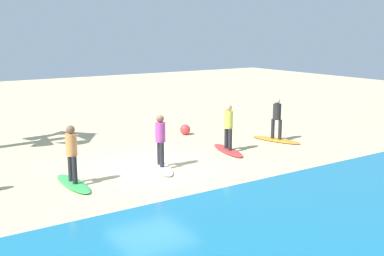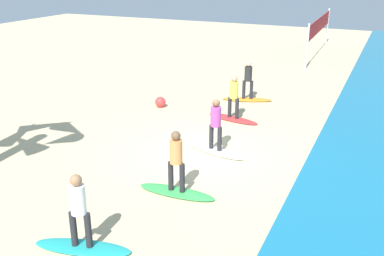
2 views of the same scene
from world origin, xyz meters
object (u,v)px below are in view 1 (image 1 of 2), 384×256
surfboard_white (161,167)px  beach_ball (185,130)px  surfer_white (160,137)px  surfer_green (72,150)px  surfboard_red (228,150)px  surfer_red (228,124)px  surfboard_orange (276,140)px  surfboard_green (73,184)px  surfer_orange (277,115)px

surfboard_white → beach_ball: 5.03m
surfer_white → surfer_green: size_ratio=1.00×
surfboard_red → surfer_green: (6.00, 0.60, 0.99)m
surfer_red → surfer_green: 6.03m
surfboard_orange → surfer_red: surfer_red is taller
surfboard_white → surfer_white: (0.00, -0.00, 0.99)m
surfer_green → surfboard_orange: bearing=-174.2°
surfboard_red → surfer_red: surfer_red is taller
surfer_white → beach_ball: (-3.34, -3.76, -0.82)m
surfer_red → beach_ball: size_ratio=3.78×
surfboard_green → beach_ball: beach_ball is taller
surfer_red → surfboard_orange: bearing=-173.8°
surfer_orange → surfer_red: bearing=6.2°
surfer_green → beach_ball: surfer_green is taller
surfer_red → surfboard_white: surfer_red is taller
surfboard_orange → surfer_orange: surfer_orange is taller
surfboard_red → surfer_white: surfer_white is taller
surfer_orange → beach_ball: (2.38, -2.96, -0.82)m
surfboard_green → surfer_orange: bearing=94.2°
surfboard_white → beach_ball: bearing=153.5°
surfboard_orange → surfboard_red: 2.64m
beach_ball → surfboard_orange: bearing=128.8°
surfer_orange → beach_ball: surfer_orange is taller
surfboard_green → beach_ball: size_ratio=4.84×
surfer_white → beach_ball: size_ratio=3.78×
surfboard_orange → surfboard_white: (5.72, 0.79, 0.00)m
surfboard_orange → surfer_white: 5.86m
surfboard_white → surfer_orange: bearing=113.0°
surfer_white → surfer_green: (2.91, 0.09, 0.00)m
surfer_red → surfer_white: 3.14m
surfboard_orange → surfer_green: bearing=-101.7°
surfboard_orange → surfer_green: size_ratio=1.28×
surfer_orange → surfer_red: same height
beach_ball → surfer_green: bearing=31.6°
surfboard_white → surfboard_green: 2.91m
surfer_orange → surfboard_green: 8.73m
surfboard_green → surfboard_white: bearing=90.1°
surfer_green → beach_ball: 7.38m
surfboard_orange → surfer_orange: bearing=-114.6°
surfboard_white → surfer_white: bearing=-138.3°
surfboard_orange → surfboard_green: 8.67m
surfer_orange → surfboard_red: surfer_orange is taller
surfer_red → surfer_white: (3.10, 0.51, 0.00)m
surfboard_orange → surfboard_green: bearing=-101.7°
surfboard_orange → beach_ball: 3.81m
surfer_orange → surfboard_green: surfer_orange is taller
surfboard_white → surfer_green: (2.91, 0.09, 0.99)m
surfer_white → surfer_red: bearing=-170.6°
surfer_red → surfboard_green: surfer_red is taller
surfboard_red → surfer_white: 3.29m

